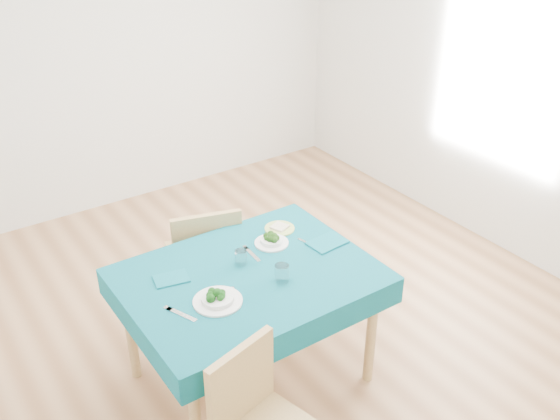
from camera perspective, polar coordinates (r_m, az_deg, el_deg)
room_shell at (r=3.65m, az=0.00°, el=6.84°), size 4.02×4.52×2.73m
table at (r=3.68m, az=-2.74°, el=-10.68°), size 1.36×1.03×0.76m
chair_far at (r=4.16m, az=-7.17°, el=-2.69°), size 0.56×0.59×1.11m
bowl_near at (r=3.23m, az=-5.74°, el=-7.83°), size 0.26×0.26×0.08m
bowl_far at (r=3.68m, az=-0.78°, el=-2.71°), size 0.20×0.20×0.06m
fork_near at (r=3.20m, az=-9.00°, el=-9.40°), size 0.10×0.18×0.00m
knife_near at (r=3.28m, az=-4.05°, el=-7.98°), size 0.08×0.19×0.00m
fork_far at (r=3.61m, az=-2.56°, el=-4.05°), size 0.04×0.18×0.00m
knife_far at (r=3.69m, az=2.84°, el=-3.20°), size 0.06×0.21×0.00m
napkin_near at (r=3.45m, az=-9.92°, el=-6.22°), size 0.21×0.16×0.01m
napkin_far at (r=3.71m, az=4.34°, el=-3.00°), size 0.23×0.17×0.01m
tumbler_center at (r=3.51m, az=-3.60°, el=-4.34°), size 0.07×0.07×0.09m
tumbler_side at (r=3.36m, az=0.17°, el=-5.80°), size 0.08×0.08×0.10m
side_plate at (r=3.84m, az=-0.04°, el=-1.70°), size 0.19×0.19×0.01m
bread_slice at (r=3.84m, az=-0.04°, el=-1.55°), size 0.12×0.12×0.01m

